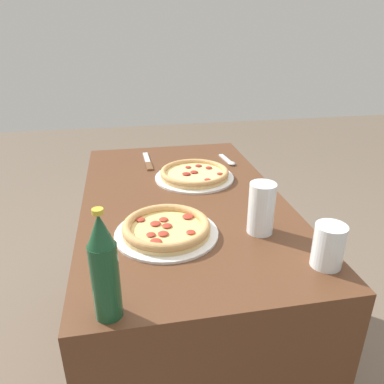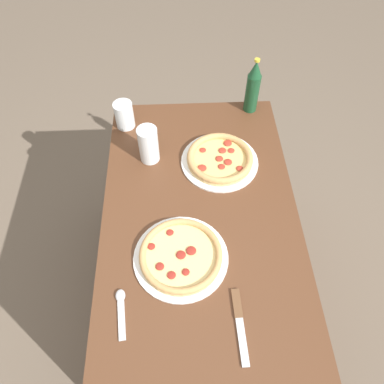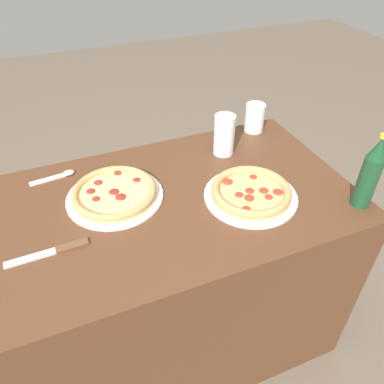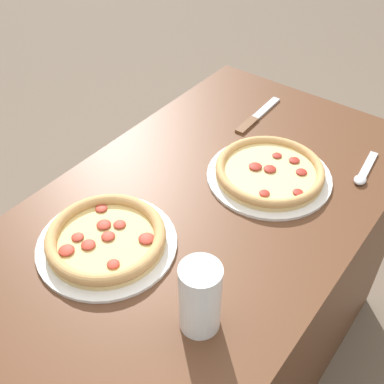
{
  "view_description": "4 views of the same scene",
  "coord_description": "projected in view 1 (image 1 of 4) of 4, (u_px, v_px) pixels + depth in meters",
  "views": [
    {
      "loc": [
        -1.17,
        0.19,
        1.32
      ],
      "look_at": [
        -0.04,
        -0.02,
        0.8
      ],
      "focal_mm": 35.0,
      "sensor_mm": 36.0,
      "label": 1
    },
    {
      "loc": [
        0.7,
        -0.06,
        1.87
      ],
      "look_at": [
        -0.07,
        -0.03,
        0.81
      ],
      "focal_mm": 35.0,
      "sensor_mm": 36.0,
      "label": 2
    },
    {
      "loc": [
        0.28,
        0.87,
        1.53
      ],
      "look_at": [
        -0.06,
        0.04,
        0.8
      ],
      "focal_mm": 35.0,
      "sensor_mm": 36.0,
      "label": 3
    },
    {
      "loc": [
        -0.68,
        -0.47,
        1.53
      ],
      "look_at": [
        -0.03,
        0.02,
        0.8
      ],
      "focal_mm": 45.0,
      "sensor_mm": 36.0,
      "label": 4
    }
  ],
  "objects": [
    {
      "name": "ground_plane",
      "position": [
        185.0,
        355.0,
        1.63
      ],
      "size": [
        8.0,
        8.0,
        0.0
      ],
      "primitive_type": "plane",
      "color": "#6B5B4C"
    },
    {
      "name": "table",
      "position": [
        184.0,
        284.0,
        1.47
      ],
      "size": [
        1.18,
        0.69,
        0.76
      ],
      "color": "#56331E",
      "rests_on": "ground_plane"
    },
    {
      "name": "pizza_margherita",
      "position": [
        194.0,
        174.0,
        1.46
      ],
      "size": [
        0.31,
        0.31,
        0.04
      ],
      "color": "white",
      "rests_on": "table"
    },
    {
      "name": "pizza_salami",
      "position": [
        166.0,
        229.0,
        1.07
      ],
      "size": [
        0.3,
        0.3,
        0.04
      ],
      "color": "white",
      "rests_on": "table"
    },
    {
      "name": "glass_water",
      "position": [
        261.0,
        211.0,
        1.07
      ],
      "size": [
        0.08,
        0.08,
        0.15
      ],
      "color": "white",
      "rests_on": "table"
    },
    {
      "name": "glass_orange_juice",
      "position": [
        328.0,
        247.0,
        0.92
      ],
      "size": [
        0.08,
        0.08,
        0.11
      ],
      "color": "white",
      "rests_on": "table"
    },
    {
      "name": "beer_bottle",
      "position": [
        104.0,
        268.0,
        0.74
      ],
      "size": [
        0.06,
        0.06,
        0.25
      ],
      "color": "#194728",
      "rests_on": "table"
    },
    {
      "name": "knife",
      "position": [
        148.0,
        162.0,
        1.63
      ],
      "size": [
        0.22,
        0.03,
        0.01
      ],
      "color": "brown",
      "rests_on": "table"
    },
    {
      "name": "spoon",
      "position": [
        229.0,
        161.0,
        1.63
      ],
      "size": [
        0.15,
        0.04,
        0.01
      ],
      "color": "silver",
      "rests_on": "table"
    }
  ]
}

